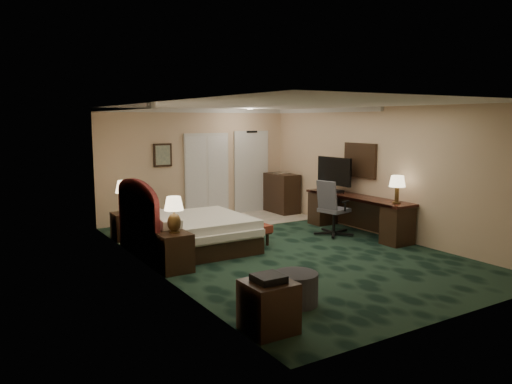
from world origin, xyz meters
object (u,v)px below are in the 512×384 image
desk (357,215)px  desk_chair (334,208)px  ottoman (296,289)px  bed_bench (248,231)px  tv (334,175)px  side_table (268,306)px  lamp_near (174,215)px  bed (194,234)px  nightstand_far (124,226)px  lamp_far (125,197)px  nightstand_near (174,252)px  minibar (282,193)px

desk → desk_chair: desk_chair is taller
desk → ottoman: bearing=-143.1°
bed_bench → desk_chair: desk_chair is taller
desk_chair → tv: bearing=38.8°
side_table → desk: 5.44m
lamp_near → tv: tv is taller
bed → desk_chair: bearing=-7.7°
bed_bench → side_table: 4.34m
nightstand_far → desk: 4.91m
desk → bed: bearing=171.5°
desk_chair → lamp_far: bearing=141.2°
lamp_near → lamp_far: 2.55m
bed → ottoman: size_ratio=3.31×
bed → ottoman: bed is taller
desk_chair → side_table: bearing=-150.7°
nightstand_near → lamp_near: size_ratio=1.07×
nightstand_far → ottoman: size_ratio=0.92×
desk_chair → minibar: (0.53, 2.72, -0.08)m
bed → minibar: (3.59, 2.31, 0.20)m
side_table → minibar: 7.49m
nightstand_near → side_table: (0.03, -2.76, -0.02)m
desk → tv: bearing=91.5°
lamp_near → bed: bearing=51.7°
bed_bench → side_table: size_ratio=1.99×
nightstand_near → desk: bearing=6.1°
ottoman → minibar: (3.60, 5.55, 0.30)m
nightstand_near → nightstand_far: (-0.03, 2.56, -0.04)m
bed_bench → tv: (2.35, 0.13, 1.00)m
bed → bed_bench: bearing=3.7°
lamp_far → desk_chair: 4.36m
bed_bench → side_table: side_table is taller
side_table → minibar: (4.37, 6.08, 0.22)m
bed_bench → minibar: bearing=40.4°
nightstand_near → lamp_far: size_ratio=0.95×
bed → lamp_far: bearing=117.6°
bed → desk: 3.63m
lamp_near → side_table: bearing=-89.9°
tv → minibar: tv is taller
desk → nightstand_far: bearing=154.8°
lamp_far → ottoman: size_ratio=1.11×
desk → tv: 1.10m
bed → bed_bench: 1.23m
bed → tv: bearing=3.4°
tv → lamp_near: bearing=-168.3°
bed → lamp_far: lamp_far is taller
bed → side_table: bed is taller
minibar → nightstand_near: bearing=-143.0°
desk_chair → lamp_near: bearing=176.8°
bed_bench → ottoman: 3.54m
ottoman → nightstand_far: bearing=100.0°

